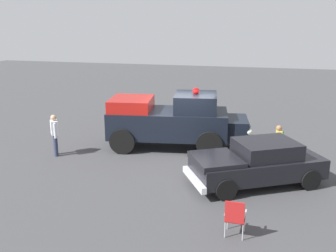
{
  "coord_description": "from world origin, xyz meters",
  "views": [
    {
      "loc": [
        -3.18,
        15.01,
        5.32
      ],
      "look_at": [
        0.66,
        -0.4,
        0.93
      ],
      "focal_mm": 41.76,
      "sensor_mm": 36.0,
      "label": 1
    }
  ],
  "objects": [
    {
      "name": "spectator_seated",
      "position": [
        -3.77,
        -0.27,
        0.7
      ],
      "size": [
        0.56,
        0.41,
        1.29
      ],
      "color": "#383842",
      "rests_on": "ground"
    },
    {
      "name": "vintage_fire_truck",
      "position": [
        0.43,
        -0.43,
        1.2
      ],
      "size": [
        6.19,
        3.06,
        2.59
      ],
      "color": "black",
      "rests_on": "ground"
    },
    {
      "name": "classic_hot_rod",
      "position": [
        -3.08,
        2.66,
        0.75
      ],
      "size": [
        4.71,
        3.73,
        1.46
      ],
      "color": "black",
      "rests_on": "ground"
    },
    {
      "name": "lawn_chair_near_truck",
      "position": [
        -3.9,
        -0.28,
        0.59
      ],
      "size": [
        0.53,
        0.55,
        1.02
      ],
      "color": "#B7BABF",
      "rests_on": "ground"
    },
    {
      "name": "lawn_chair_by_car",
      "position": [
        -2.68,
        6.13,
        0.59
      ],
      "size": [
        0.54,
        0.52,
        1.02
      ],
      "color": "#B7BABF",
      "rests_on": "ground"
    },
    {
      "name": "spectator_standing",
      "position": [
        4.76,
        1.71,
        0.96
      ],
      "size": [
        0.46,
        0.58,
        1.68
      ],
      "color": "#2D334C",
      "rests_on": "ground"
    },
    {
      "name": "ground_plane",
      "position": [
        0.0,
        0.0,
        0.0
      ],
      "size": [
        60.0,
        60.0,
        0.0
      ],
      "primitive_type": "plane",
      "color": "#424244"
    },
    {
      "name": "traffic_cone",
      "position": [
        -2.53,
        0.4,
        0.31
      ],
      "size": [
        0.4,
        0.4,
        0.64
      ],
      "color": "orange",
      "rests_on": "ground"
    }
  ]
}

